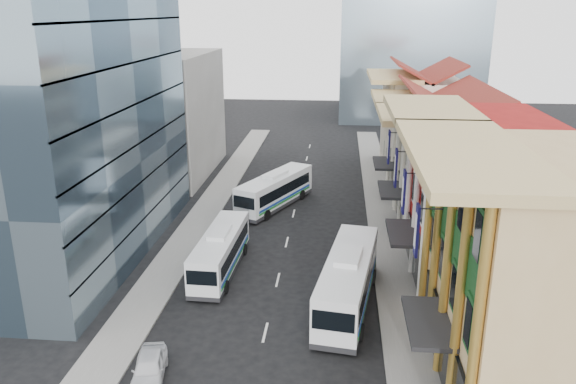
# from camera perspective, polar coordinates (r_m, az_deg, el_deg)

# --- Properties ---
(sidewalk_right) EXTENTS (3.00, 90.00, 0.15)m
(sidewalk_right) POSITION_cam_1_polar(r_m,az_deg,el_deg) (47.53, 10.18, -5.31)
(sidewalk_right) COLOR slate
(sidewalk_right) RESTS_ON ground
(sidewalk_left) EXTENTS (3.00, 90.00, 0.15)m
(sidewalk_left) POSITION_cam_1_polar(r_m,az_deg,el_deg) (48.99, -10.10, -4.58)
(sidewalk_left) COLOR slate
(sidewalk_left) RESTS_ON ground
(shophouse_tan) EXTENTS (8.00, 14.00, 12.00)m
(shophouse_tan) POSITION_cam_1_polar(r_m,az_deg,el_deg) (31.01, 23.54, -7.73)
(shophouse_tan) COLOR tan
(shophouse_tan) RESTS_ON ground
(shophouse_red) EXTENTS (8.00, 10.00, 12.00)m
(shophouse_red) POSITION_cam_1_polar(r_m,az_deg,el_deg) (41.74, 18.70, -0.64)
(shophouse_red) COLOR maroon
(shophouse_red) RESTS_ON ground
(shophouse_cream_near) EXTENTS (8.00, 9.00, 10.00)m
(shophouse_cream_near) POSITION_cam_1_polar(r_m,az_deg,el_deg) (50.90, 16.27, 1.71)
(shophouse_cream_near) COLOR beige
(shophouse_cream_near) RESTS_ON ground
(shophouse_cream_mid) EXTENTS (8.00, 9.00, 10.00)m
(shophouse_cream_mid) POSITION_cam_1_polar(r_m,az_deg,el_deg) (59.46, 14.73, 4.14)
(shophouse_cream_mid) COLOR beige
(shophouse_cream_mid) RESTS_ON ground
(shophouse_cream_far) EXTENTS (8.00, 12.00, 11.00)m
(shophouse_cream_far) POSITION_cam_1_polar(r_m,az_deg,el_deg) (69.50, 13.44, 6.62)
(shophouse_cream_far) COLOR beige
(shophouse_cream_far) RESTS_ON ground
(office_tower) EXTENTS (12.00, 26.00, 30.00)m
(office_tower) POSITION_cam_1_polar(r_m,az_deg,el_deg) (45.84, -22.71, 12.08)
(office_tower) COLOR #3D5060
(office_tower) RESTS_ON ground
(office_block_far) EXTENTS (10.00, 18.00, 14.00)m
(office_block_far) POSITION_cam_1_polar(r_m,az_deg,el_deg) (67.65, -12.22, 7.70)
(office_block_far) COLOR gray
(office_block_far) RESTS_ON ground
(bus_left_near) EXTENTS (2.75, 10.33, 3.29)m
(bus_left_near) POSITION_cam_1_polar(r_m,az_deg,el_deg) (42.16, -6.89, -5.94)
(bus_left_near) COLOR silver
(bus_left_near) RESTS_ON ground
(bus_left_far) EXTENTS (6.90, 11.13, 3.54)m
(bus_left_far) POSITION_cam_1_polar(r_m,az_deg,el_deg) (55.32, -1.33, 0.24)
(bus_left_far) COLOR silver
(bus_left_far) RESTS_ON ground
(bus_right) EXTENTS (4.51, 12.18, 3.81)m
(bus_right) POSITION_cam_1_polar(r_m,az_deg,el_deg) (37.27, 6.11, -8.83)
(bus_right) COLOR silver
(bus_right) RESTS_ON ground
(sedan_left) EXTENTS (2.36, 4.31, 1.39)m
(sedan_left) POSITION_cam_1_polar(r_m,az_deg,el_deg) (31.86, -13.92, -16.95)
(sedan_left) COLOR silver
(sedan_left) RESTS_ON ground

